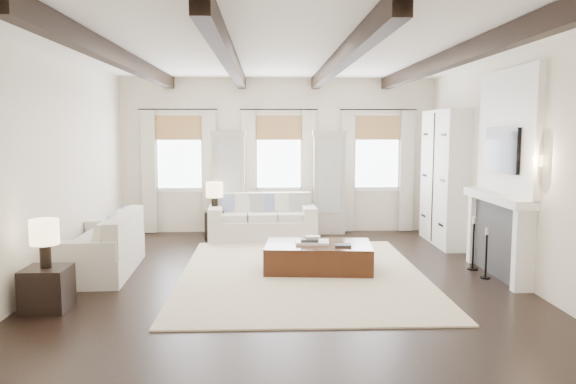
{
  "coord_description": "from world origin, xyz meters",
  "views": [
    {
      "loc": [
        -0.27,
        -7.95,
        2.14
      ],
      "look_at": [
        0.08,
        0.93,
        1.15
      ],
      "focal_mm": 35.0,
      "sensor_mm": 36.0,
      "label": 1
    }
  ],
  "objects_px": {
    "sofa_left": "(106,249)",
    "side_table_front": "(47,289)",
    "ottoman": "(318,257)",
    "side_table_back": "(215,225)",
    "sofa_back": "(262,221)"
  },
  "relations": [
    {
      "from": "side_table_back",
      "to": "side_table_front",
      "type": "bearing_deg",
      "value": -110.46
    },
    {
      "from": "side_table_back",
      "to": "ottoman",
      "type": "bearing_deg",
      "value": -55.04
    },
    {
      "from": "side_table_back",
      "to": "sofa_left",
      "type": "bearing_deg",
      "value": -119.05
    },
    {
      "from": "ottoman",
      "to": "sofa_left",
      "type": "bearing_deg",
      "value": -175.47
    },
    {
      "from": "ottoman",
      "to": "side_table_front",
      "type": "relative_size",
      "value": 3.1
    },
    {
      "from": "ottoman",
      "to": "side_table_back",
      "type": "distance_m",
      "value": 3.13
    },
    {
      "from": "side_table_front",
      "to": "side_table_back",
      "type": "relative_size",
      "value": 0.93
    },
    {
      "from": "sofa_left",
      "to": "side_table_front",
      "type": "relative_size",
      "value": 4.11
    },
    {
      "from": "sofa_left",
      "to": "side_table_front",
      "type": "xyz_separation_m",
      "value": [
        -0.2,
        -1.77,
        -0.1
      ]
    },
    {
      "from": "sofa_left",
      "to": "side_table_back",
      "type": "distance_m",
      "value": 2.9
    },
    {
      "from": "sofa_left",
      "to": "ottoman",
      "type": "bearing_deg",
      "value": -0.57
    },
    {
      "from": "side_table_front",
      "to": "side_table_back",
      "type": "xyz_separation_m",
      "value": [
        1.61,
        4.31,
        0.02
      ]
    },
    {
      "from": "sofa_back",
      "to": "sofa_left",
      "type": "height_order",
      "value": "sofa_left"
    },
    {
      "from": "side_table_front",
      "to": "side_table_back",
      "type": "bearing_deg",
      "value": 69.54
    },
    {
      "from": "ottoman",
      "to": "side_table_back",
      "type": "xyz_separation_m",
      "value": [
        -1.8,
        2.57,
        0.07
      ]
    }
  ]
}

